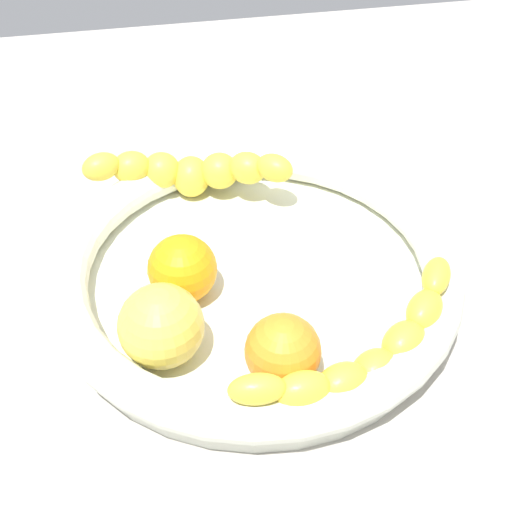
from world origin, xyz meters
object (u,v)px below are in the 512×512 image
(banana_draped_right, at_px, (369,354))
(orange_front, at_px, (182,269))
(banana_draped_left, at_px, (190,171))
(apple_yellow, at_px, (161,326))
(orange_mid_left, at_px, (277,352))
(fruit_bowl, at_px, (256,272))

(banana_draped_right, distance_m, orange_front, 0.18)
(banana_draped_left, bearing_deg, orange_front, 170.50)
(banana_draped_right, relative_size, orange_front, 3.46)
(banana_draped_left, distance_m, apple_yellow, 0.21)
(banana_draped_left, bearing_deg, orange_mid_left, -171.20)
(orange_mid_left, bearing_deg, fruit_bowl, -2.29)
(fruit_bowl, xyz_separation_m, banana_draped_right, (-0.13, -0.06, 0.02))
(banana_draped_right, bearing_deg, banana_draped_left, 22.22)
(fruit_bowl, bearing_deg, orange_front, 94.76)
(fruit_bowl, distance_m, banana_draped_left, 0.14)
(apple_yellow, bearing_deg, banana_draped_left, -12.87)
(fruit_bowl, xyz_separation_m, banana_draped_left, (0.14, 0.04, 0.02))
(fruit_bowl, bearing_deg, banana_draped_left, 17.63)
(fruit_bowl, relative_size, banana_draped_right, 1.74)
(orange_mid_left, height_order, apple_yellow, apple_yellow)
(orange_mid_left, bearing_deg, orange_front, 29.94)
(banana_draped_left, height_order, banana_draped_right, banana_draped_left)
(fruit_bowl, relative_size, orange_front, 6.02)
(fruit_bowl, distance_m, banana_draped_right, 0.15)
(banana_draped_left, height_order, apple_yellow, apple_yellow)
(banana_draped_left, bearing_deg, banana_draped_right, -157.78)
(fruit_bowl, relative_size, orange_mid_left, 6.11)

